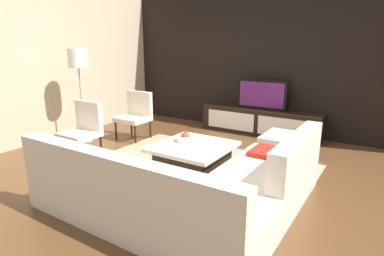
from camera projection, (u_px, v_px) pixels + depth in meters
ground_plane at (195, 174)px, 4.37m from camera, size 14.00×14.00×0.00m
feature_wall_back at (269, 61)px, 6.21m from camera, size 6.40×0.12×2.80m
side_wall_left at (53, 62)px, 5.84m from camera, size 0.12×5.20×2.80m
area_rug at (189, 173)px, 4.42m from camera, size 3.10×2.59×0.01m
media_console at (260, 122)px, 6.26m from camera, size 2.33×0.46×0.50m
television at (262, 95)px, 6.12m from camera, size 0.97×0.06×0.57m
sectional_couch at (191, 190)px, 3.29m from camera, size 2.52×2.29×0.81m
coffee_table at (193, 157)px, 4.45m from camera, size 0.99×1.03×0.38m
accent_chair_near at (84, 126)px, 4.95m from camera, size 0.54×0.49×0.87m
floor_lamp at (78, 64)px, 5.50m from camera, size 0.34×0.34×1.65m
ottoman at (287, 148)px, 4.83m from camera, size 0.70×0.70×0.40m
fruit_bowl at (186, 138)px, 4.57m from camera, size 0.28×0.28×0.13m
accent_chair_far at (136, 112)px, 5.95m from camera, size 0.56×0.50×0.87m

